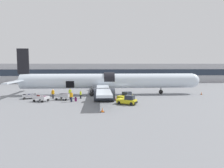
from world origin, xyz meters
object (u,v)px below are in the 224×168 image
baggage_cart_empty (30,96)px  ground_crew_supervisor (71,96)px  baggage_tug_mid (127,100)px  baggage_cart_loading (64,97)px  ground_crew_loader_a (81,94)px  ground_crew_loader_b (53,94)px  baggage_cart_queued (41,98)px  ground_crew_driver (70,93)px  suitcase_on_tarmac_upright (76,99)px  baggage_tug_lead (126,96)px  airplane (107,82)px

baggage_cart_empty → ground_crew_supervisor: (8.46, -4.11, 0.52)m
baggage_tug_mid → baggage_cart_empty: (-17.98, 6.95, -0.21)m
baggage_cart_loading → ground_crew_loader_a: size_ratio=2.40×
ground_crew_loader_b → baggage_cart_queued: bearing=-114.8°
ground_crew_driver → suitcase_on_tarmac_upright: size_ratio=2.24×
baggage_tug_lead → ground_crew_loader_a: 8.67m
ground_crew_loader_b → suitcase_on_tarmac_upright: ground_crew_loader_b is taller
baggage_cart_empty → ground_crew_driver: ground_crew_driver is taller
baggage_cart_loading → ground_crew_loader_b: ground_crew_loader_b is taller
baggage_tug_mid → ground_crew_loader_b: bearing=153.6°
airplane → ground_crew_loader_a: size_ratio=25.86×
airplane → ground_crew_supervisor: 10.91m
baggage_cart_queued → ground_crew_loader_a: bearing=21.1°
baggage_tug_lead → ground_crew_loader_a: (-8.52, 1.60, 0.19)m
baggage_cart_loading → ground_crew_loader_a: (3.05, 0.97, 0.24)m
ground_crew_supervisor → suitcase_on_tarmac_upright: 1.09m
airplane → ground_crew_loader_a: 7.58m
baggage_tug_mid → ground_crew_supervisor: 9.95m
baggage_tug_lead → baggage_cart_loading: bearing=176.8°
baggage_cart_loading → ground_crew_supervisor: ground_crew_supervisor is taller
airplane → baggage_tug_mid: 11.94m
ground_crew_driver → baggage_tug_mid: bearing=-37.3°
baggage_tug_mid → baggage_cart_queued: (-14.97, 3.66, -0.12)m
baggage_tug_lead → baggage_tug_mid: 4.67m
baggage_cart_loading → suitcase_on_tarmac_upright: bearing=-38.3°
airplane → ground_crew_driver: (-7.47, -3.41, -1.91)m
baggage_tug_lead → baggage_cart_queued: baggage_tug_lead is taller
ground_crew_driver → baggage_cart_empty: bearing=-172.5°
baggage_tug_lead → ground_crew_supervisor: bearing=-169.6°
ground_crew_loader_b → suitcase_on_tarmac_upright: (4.73, -3.35, -0.63)m
baggage_cart_empty → ground_crew_supervisor: 9.42m
airplane → baggage_cart_empty: size_ratio=11.38×
baggage_cart_loading → baggage_cart_queued: (-3.72, -1.64, -0.04)m
ground_crew_driver → baggage_cart_queued: bearing=-136.5°
baggage_cart_loading → airplane: bearing=36.2°
baggage_cart_queued → suitcase_on_tarmac_upright: bearing=-2.6°
baggage_cart_loading → baggage_cart_queued: size_ratio=1.08×
airplane → ground_crew_loader_a: bearing=-135.8°
baggage_tug_mid → ground_crew_driver: 13.13m
baggage_cart_empty → ground_crew_driver: size_ratio=2.01×
airplane → baggage_cart_queued: 14.44m
baggage_cart_empty → ground_crew_loader_a: (9.78, -0.69, 0.38)m
baggage_tug_lead → baggage_tug_mid: baggage_tug_mid is taller
baggage_cart_loading → ground_crew_supervisor: bearing=-54.9°
ground_crew_loader_a → baggage_cart_empty: bearing=176.0°
baggage_tug_mid → ground_crew_driver: ground_crew_driver is taller
baggage_tug_lead → ground_crew_loader_a: size_ratio=2.11×
ground_crew_loader_a → suitcase_on_tarmac_upright: 2.99m
ground_crew_loader_b → ground_crew_supervisor: ground_crew_supervisor is taller
ground_crew_supervisor → suitcase_on_tarmac_upright: (0.70, 0.54, -0.63)m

